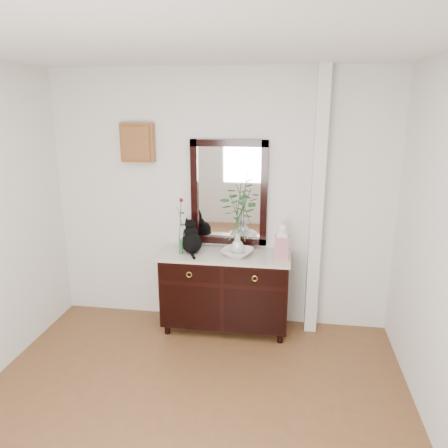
% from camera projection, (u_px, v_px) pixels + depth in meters
% --- Properties ---
extents(wall_back, '(3.60, 0.04, 2.70)m').
position_uv_depth(wall_back, '(220.00, 201.00, 4.59)').
color(wall_back, silver).
rests_on(wall_back, ground).
extents(pilaster, '(0.12, 0.20, 2.70)m').
position_uv_depth(pilaster, '(317.00, 206.00, 4.37)').
color(pilaster, silver).
rests_on(pilaster, ground).
extents(sideboard, '(1.33, 0.52, 0.82)m').
position_uv_depth(sideboard, '(225.00, 288.00, 4.58)').
color(sideboard, black).
rests_on(sideboard, ground).
extents(wall_mirror, '(0.80, 0.06, 1.10)m').
position_uv_depth(wall_mirror, '(229.00, 193.00, 4.54)').
color(wall_mirror, black).
rests_on(wall_mirror, wall_back).
extents(key_cabinet, '(0.35, 0.10, 0.40)m').
position_uv_depth(key_cabinet, '(138.00, 143.00, 4.51)').
color(key_cabinet, brown).
rests_on(key_cabinet, wall_back).
extents(cat, '(0.34, 0.37, 0.34)m').
position_uv_depth(cat, '(191.00, 236.00, 4.49)').
color(cat, black).
rests_on(cat, sideboard).
extents(lotus_bowl, '(0.38, 0.38, 0.08)m').
position_uv_depth(lotus_bowl, '(237.00, 253.00, 4.41)').
color(lotus_bowl, silver).
rests_on(lotus_bowl, sideboard).
extents(vase_branches, '(0.42, 0.42, 0.76)m').
position_uv_depth(vase_branches, '(238.00, 218.00, 4.31)').
color(vase_branches, silver).
rests_on(vase_branches, lotus_bowl).
extents(bud_vase_rose, '(0.09, 0.09, 0.60)m').
position_uv_depth(bud_vase_rose, '(180.00, 226.00, 4.41)').
color(bud_vase_rose, '#2F603C').
rests_on(bud_vase_rose, sideboard).
extents(ginger_jar, '(0.14, 0.14, 0.37)m').
position_uv_depth(ginger_jar, '(282.00, 241.00, 4.30)').
color(ginger_jar, silver).
rests_on(ginger_jar, sideboard).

